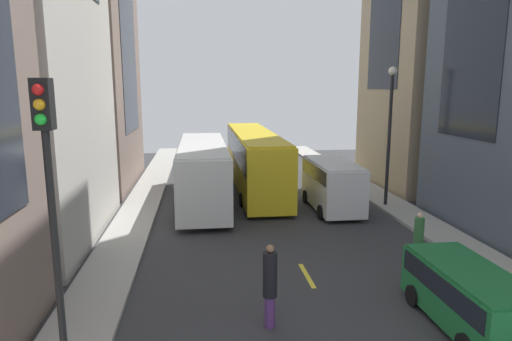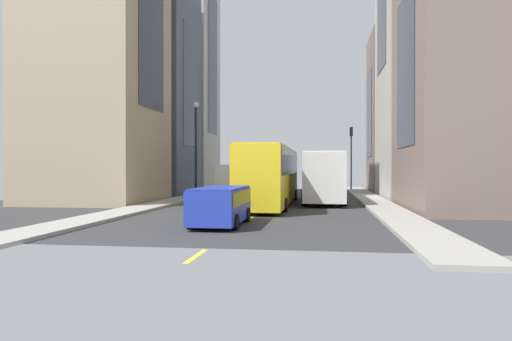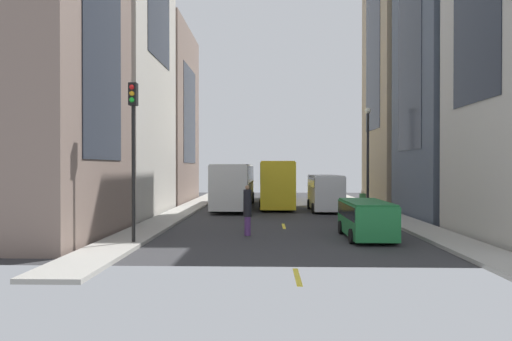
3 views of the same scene
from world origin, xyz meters
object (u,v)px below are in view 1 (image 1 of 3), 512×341
object	(u,v)px
pedestrian_waiting_curb	(419,236)
pedestrian_crossing_mid	(270,284)
streetcar_yellow	(254,155)
traffic_light_near_corner	(50,190)
delivery_van_white	(332,182)
city_bus_white	(203,167)
car_blue_0	(250,150)
car_green_1	(469,293)

from	to	relation	value
pedestrian_waiting_curb	pedestrian_crossing_mid	size ratio (longest dim) A/B	0.83
streetcar_yellow	traffic_light_near_corner	size ratio (longest dim) A/B	2.35
delivery_van_white	city_bus_white	bearing A→B (deg)	159.48
car_blue_0	pedestrian_waiting_curb	bearing A→B (deg)	-81.70
car_blue_0	pedestrian_crossing_mid	world-z (taller)	pedestrian_crossing_mid
pedestrian_waiting_curb	car_blue_0	bearing A→B (deg)	64.04
car_green_1	pedestrian_waiting_curb	xyz separation A→B (m)	(0.83, 4.40, 0.04)
delivery_van_white	pedestrian_crossing_mid	distance (m)	12.20
pedestrian_crossing_mid	traffic_light_near_corner	size ratio (longest dim) A/B	0.36
city_bus_white	car_blue_0	bearing A→B (deg)	73.43
city_bus_white	car_green_1	xyz separation A→B (m)	(6.93, -14.29, -1.03)
traffic_light_near_corner	car_green_1	bearing A→B (deg)	11.56
delivery_van_white	pedestrian_crossing_mid	xyz separation A→B (m)	(-5.06, -11.10, -0.28)
car_blue_0	traffic_light_near_corner	size ratio (longest dim) A/B	0.71
city_bus_white	traffic_light_near_corner	distance (m)	16.72
car_blue_0	traffic_light_near_corner	xyz separation A→B (m)	(-7.04, -30.52, 3.62)
city_bus_white	streetcar_yellow	size ratio (longest dim) A/B	0.77
car_blue_0	pedestrian_crossing_mid	distance (m)	27.97
city_bus_white	streetcar_yellow	world-z (taller)	streetcar_yellow
car_blue_0	delivery_van_white	bearing A→B (deg)	-81.57
streetcar_yellow	car_green_1	size ratio (longest dim) A/B	3.53
streetcar_yellow	car_green_1	distance (m)	18.12
streetcar_yellow	traffic_light_near_corner	distance (m)	20.77
delivery_van_white	car_blue_0	size ratio (longest dim) A/B	1.13
car_green_1	pedestrian_waiting_curb	bearing A→B (deg)	79.36
city_bus_white	car_blue_0	world-z (taller)	city_bus_white
streetcar_yellow	pedestrian_crossing_mid	world-z (taller)	streetcar_yellow
pedestrian_waiting_curb	car_green_1	bearing A→B (deg)	-134.89
car_green_1	streetcar_yellow	bearing A→B (deg)	101.58
pedestrian_crossing_mid	car_green_1	bearing A→B (deg)	-61.93
city_bus_white	streetcar_yellow	xyz separation A→B (m)	(3.30, 3.42, 0.12)
pedestrian_waiting_curb	pedestrian_crossing_mid	distance (m)	7.15
car_blue_0	pedestrian_waiting_curb	distance (m)	24.38
delivery_van_white	car_green_1	bearing A→B (deg)	-88.99
city_bus_white	car_blue_0	xyz separation A→B (m)	(4.24, 14.24, -1.08)
streetcar_yellow	traffic_light_near_corner	bearing A→B (deg)	-107.22
car_blue_0	car_green_1	xyz separation A→B (m)	(2.69, -28.53, 0.05)
car_blue_0	city_bus_white	bearing A→B (deg)	-106.57
car_blue_0	pedestrian_waiting_curb	xyz separation A→B (m)	(3.52, -24.13, 0.09)
traffic_light_near_corner	city_bus_white	bearing A→B (deg)	80.22
city_bus_white	car_green_1	bearing A→B (deg)	-64.15
streetcar_yellow	pedestrian_crossing_mid	distance (m)	17.14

